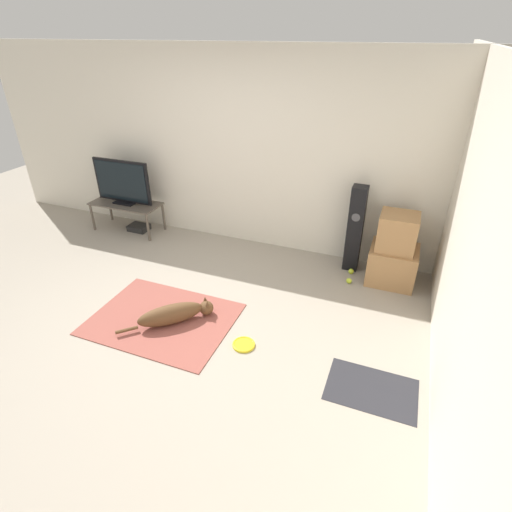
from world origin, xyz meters
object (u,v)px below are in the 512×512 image
dog (175,314)px  tennis_ball_by_boxes (349,281)px  floor_speaker (355,229)px  tv_stand (126,206)px  tennis_ball_near_speaker (351,271)px  game_console (139,228)px  tv (122,182)px  cardboard_box_lower (392,265)px  cardboard_box_upper (397,232)px  frisbee (244,345)px

dog → tennis_ball_by_boxes: 2.10m
floor_speaker → tv_stand: 3.33m
floor_speaker → tennis_ball_near_speaker: floor_speaker is taller
dog → game_console: size_ratio=2.60×
tv → game_console: tv is taller
tennis_ball_by_boxes → game_console: 3.25m
tv_stand → tv: (0.00, 0.00, 0.36)m
dog → tennis_ball_near_speaker: (1.54, 1.63, -0.08)m
tv → game_console: bearing=11.7°
dog → game_console: (-1.68, 1.70, -0.07)m
cardboard_box_lower → tv: tv is taller
dog → cardboard_box_upper: cardboard_box_upper is taller
cardboard_box_upper → cardboard_box_lower: bearing=57.3°
game_console → tennis_ball_by_boxes: bearing=-5.3°
cardboard_box_lower → tv: size_ratio=0.60×
frisbee → tv_stand: tv_stand is taller
tv_stand → tv: tv is taller
dog → floor_speaker: 2.37m
tennis_ball_by_boxes → tv: bearing=175.4°
dog → tv_stand: size_ratio=0.73×
dog → tv: size_ratio=0.84×
cardboard_box_lower → tennis_ball_near_speaker: size_ratio=8.26×
frisbee → cardboard_box_upper: bearing=55.0°
tv_stand → game_console: bearing=12.8°
tennis_ball_near_speaker → tv: bearing=179.3°
cardboard_box_lower → tennis_ball_near_speaker: bearing=-177.8°
floor_speaker → tv: size_ratio=1.21×
cardboard_box_lower → floor_speaker: 0.61m
frisbee → tv_stand: 3.17m
tv → game_console: size_ratio=3.08×
cardboard_box_lower → cardboard_box_upper: (-0.01, -0.02, 0.44)m
cardboard_box_upper → tennis_ball_by_boxes: 0.80m
floor_speaker → tennis_ball_near_speaker: size_ratio=16.53×
floor_speaker → dog: bearing=-130.1°
cardboard_box_upper → dog: bearing=-140.6°
tv_stand → floor_speaker: bearing=1.9°
tennis_ball_near_speaker → game_console: game_console is taller
game_console → floor_speaker: bearing=1.4°
cardboard_box_lower → floor_speaker: size_ratio=0.50×
tennis_ball_near_speaker → tennis_ball_by_boxes: bearing=-86.6°
frisbee → floor_speaker: bearing=69.1°
frisbee → dog: bearing=175.3°
frisbee → tv_stand: (-2.62, 1.74, 0.37)m
cardboard_box_lower → tennis_ball_by_boxes: 0.54m
cardboard_box_lower → game_console: size_ratio=1.86×
tennis_ball_near_speaker → cardboard_box_lower: bearing=2.2°
cardboard_box_upper → tv: tv is taller
frisbee → tennis_ball_near_speaker: bearing=66.4°
floor_speaker → tv: 3.34m
tennis_ball_by_boxes → dog: bearing=-137.9°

